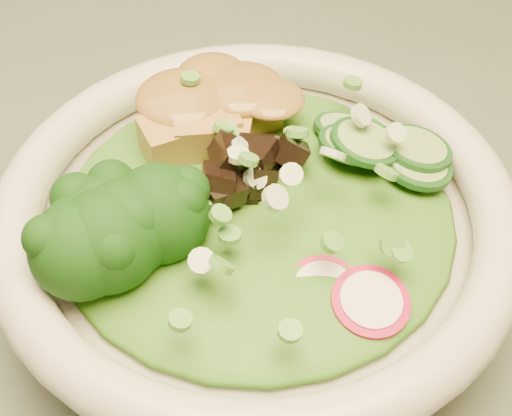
{
  "coord_description": "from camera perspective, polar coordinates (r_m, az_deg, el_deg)",
  "views": [
    {
      "loc": [
        0.22,
        -0.22,
        1.1
      ],
      "look_at": [
        0.23,
        0.04,
        0.81
      ],
      "focal_mm": 50.0,
      "sensor_mm": 36.0,
      "label": 1
    }
  ],
  "objects": [
    {
      "name": "salad_bowl",
      "position": [
        0.41,
        0.0,
        -2.0
      ],
      "size": [
        0.29,
        0.29,
        0.08
      ],
      "rotation": [
        0.0,
        0.0,
        0.19
      ],
      "color": "beige",
      "rests_on": "dining_table"
    },
    {
      "name": "lettuce_bed",
      "position": [
        0.39,
        0.0,
        0.1
      ],
      "size": [
        0.22,
        0.22,
        0.03
      ],
      "primitive_type": "ellipsoid",
      "color": "#2C6C16",
      "rests_on": "salad_bowl"
    },
    {
      "name": "broccoli_florets",
      "position": [
        0.36,
        -9.47,
        -1.57
      ],
      "size": [
        0.1,
        0.09,
        0.05
      ],
      "primitive_type": null,
      "rotation": [
        0.0,
        0.0,
        0.19
      ],
      "color": "black",
      "rests_on": "salad_bowl"
    },
    {
      "name": "radish_slices",
      "position": [
        0.35,
        5.54,
        -6.95
      ],
      "size": [
        0.12,
        0.06,
        0.02
      ],
      "primitive_type": null,
      "rotation": [
        0.0,
        0.0,
        0.19
      ],
      "color": "#A50C35",
      "rests_on": "salad_bowl"
    },
    {
      "name": "cucumber_slices",
      "position": [
        0.41,
        9.04,
        4.33
      ],
      "size": [
        0.09,
        0.09,
        0.04
      ],
      "primitive_type": null,
      "rotation": [
        0.0,
        0.0,
        0.19
      ],
      "color": "#8BBB68",
      "rests_on": "salad_bowl"
    },
    {
      "name": "mushroom_heap",
      "position": [
        0.39,
        -0.83,
        2.93
      ],
      "size": [
        0.09,
        0.09,
        0.04
      ],
      "primitive_type": null,
      "rotation": [
        0.0,
        0.0,
        0.19
      ],
      "color": "black",
      "rests_on": "salad_bowl"
    },
    {
      "name": "tofu_cubes",
      "position": [
        0.43,
        -3.7,
        7.4
      ],
      "size": [
        0.11,
        0.08,
        0.04
      ],
      "primitive_type": null,
      "rotation": [
        0.0,
        0.0,
        0.19
      ],
      "color": "#A87E38",
      "rests_on": "salad_bowl"
    },
    {
      "name": "peanut_sauce",
      "position": [
        0.42,
        -3.8,
        8.87
      ],
      "size": [
        0.08,
        0.06,
        0.02
      ],
      "primitive_type": "ellipsoid",
      "color": "brown",
      "rests_on": "tofu_cubes"
    },
    {
      "name": "scallion_garnish",
      "position": [
        0.37,
        0.0,
        2.86
      ],
      "size": [
        0.21,
        0.21,
        0.03
      ],
      "primitive_type": null,
      "color": "#57A339",
      "rests_on": "salad_bowl"
    }
  ]
}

